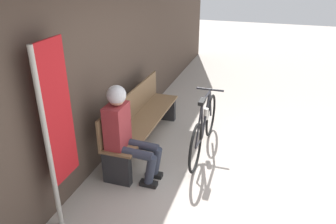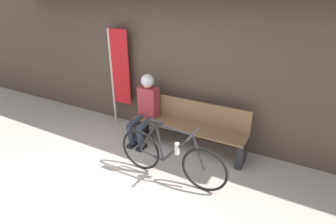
# 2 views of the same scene
# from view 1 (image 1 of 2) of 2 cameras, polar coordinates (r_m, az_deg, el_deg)

# --- Properties ---
(ground_plane) EXTENTS (24.00, 24.00, 0.00)m
(ground_plane) POSITION_cam_1_polar(r_m,az_deg,el_deg) (4.23, 17.88, -13.35)
(ground_plane) COLOR #ADA399
(storefront_wall) EXTENTS (12.00, 0.56, 3.20)m
(storefront_wall) POSITION_cam_1_polar(r_m,az_deg,el_deg) (4.06, -13.93, 11.80)
(storefront_wall) COLOR #4C3D33
(storefront_wall) RESTS_ON ground_plane
(park_bench_near) EXTENTS (2.00, 0.42, 0.84)m
(park_bench_near) POSITION_cam_1_polar(r_m,az_deg,el_deg) (4.79, -4.74, -1.48)
(park_bench_near) COLOR brown
(park_bench_near) RESTS_ON ground_plane
(bicycle) EXTENTS (1.69, 0.40, 0.89)m
(bicycle) POSITION_cam_1_polar(r_m,az_deg,el_deg) (4.69, 6.28, -2.69)
(bicycle) COLOR black
(bicycle) RESTS_ON ground_plane
(person_seated) EXTENTS (0.34, 0.65, 1.24)m
(person_seated) POSITION_cam_1_polar(r_m,az_deg,el_deg) (3.97, -7.54, -2.76)
(person_seated) COLOR #2D3342
(person_seated) RESTS_ON ground_plane
(banner_pole) EXTENTS (0.45, 0.05, 1.92)m
(banner_pole) POSITION_cam_1_polar(r_m,az_deg,el_deg) (3.31, -19.02, -1.80)
(banner_pole) COLOR #B7B2A8
(banner_pole) RESTS_ON ground_plane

